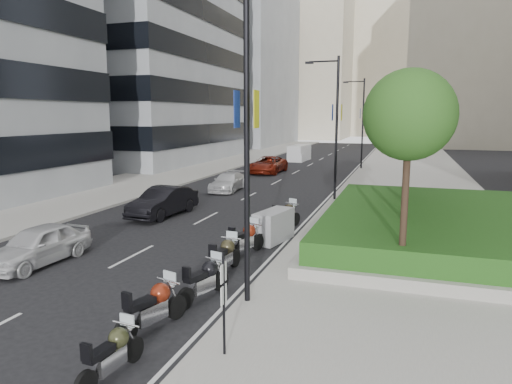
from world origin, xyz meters
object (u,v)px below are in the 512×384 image
at_px(lamp_post_0, 241,129).
at_px(motorcycle_3, 224,256).
at_px(motorcycle_1, 153,307).
at_px(motorcycle_4, 245,239).
at_px(motorcycle_5, 274,226).
at_px(car_a, 38,245).
at_px(motorcycle_0, 112,354).
at_px(motorcycle_2, 205,280).
at_px(car_c, 228,182).
at_px(delivery_van, 299,154).
at_px(lamp_post_1, 334,121).
at_px(parking_sign, 224,299).
at_px(lamp_post_2, 361,119).
at_px(car_d, 268,165).
at_px(car_b, 163,202).
at_px(motorcycle_6, 286,216).

height_order(lamp_post_0, motorcycle_3, lamp_post_0).
distance_m(motorcycle_1, motorcycle_4, 6.73).
height_order(motorcycle_5, car_a, car_a).
height_order(motorcycle_0, motorcycle_4, motorcycle_4).
bearing_deg(motorcycle_2, car_c, 35.04).
height_order(motorcycle_3, delivery_van, delivery_van).
height_order(lamp_post_0, motorcycle_0, lamp_post_0).
distance_m(lamp_post_1, parking_sign, 20.33).
bearing_deg(lamp_post_2, motorcycle_5, -91.97).
relative_size(lamp_post_1, motorcycle_4, 3.92).
bearing_deg(car_d, motorcycle_2, -76.26).
relative_size(motorcycle_1, delivery_van, 0.51).
bearing_deg(lamp_post_2, car_b, -107.80).
distance_m(motorcycle_1, motorcycle_5, 8.99).
bearing_deg(car_a, motorcycle_0, -35.12).
height_order(motorcycle_2, motorcycle_5, motorcycle_5).
bearing_deg(parking_sign, delivery_van, 100.69).
xyz_separation_m(motorcycle_1, motorcycle_5, (0.63, 8.97, 0.05)).
bearing_deg(car_c, motorcycle_3, -71.27).
bearing_deg(delivery_van, car_b, -85.94).
bearing_deg(car_d, lamp_post_0, -74.10).
bearing_deg(car_a, car_d, 91.91).
xyz_separation_m(car_b, car_c, (0.27, 8.94, -0.14)).
height_order(lamp_post_1, car_c, lamp_post_1).
distance_m(parking_sign, motorcycle_1, 2.52).
bearing_deg(lamp_post_0, car_a, 172.34).
distance_m(motorcycle_0, car_b, 15.70).
distance_m(lamp_post_0, motorcycle_1, 5.21).
height_order(motorcycle_0, motorcycle_5, motorcycle_5).
xyz_separation_m(motorcycle_2, car_d, (-6.83, 29.53, 0.18)).
bearing_deg(lamp_post_0, motorcycle_3, 123.12).
bearing_deg(lamp_post_0, motorcycle_6, 96.53).
distance_m(lamp_post_2, motorcycle_4, 30.85).
bearing_deg(motorcycle_1, lamp_post_0, -19.31).
distance_m(lamp_post_1, motorcycle_1, 19.79).
relative_size(motorcycle_3, car_d, 0.42).
height_order(lamp_post_1, motorcycle_1, lamp_post_1).
distance_m(car_a, delivery_van, 40.74).
height_order(lamp_post_0, delivery_van, lamp_post_0).
xyz_separation_m(motorcycle_2, car_c, (-6.64, 18.71, 0.05)).
bearing_deg(motorcycle_2, motorcycle_5, 13.64).
distance_m(lamp_post_0, motorcycle_5, 8.10).
relative_size(car_a, delivery_van, 0.93).
relative_size(parking_sign, motorcycle_5, 1.05).
bearing_deg(motorcycle_3, lamp_post_0, -141.20).
distance_m(motorcycle_4, car_d, 25.87).
distance_m(motorcycle_6, car_a, 10.83).
bearing_deg(lamp_post_0, car_c, 112.69).
bearing_deg(motorcycle_5, car_b, 79.15).
xyz_separation_m(motorcycle_3, delivery_van, (-6.35, 39.62, 0.25)).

